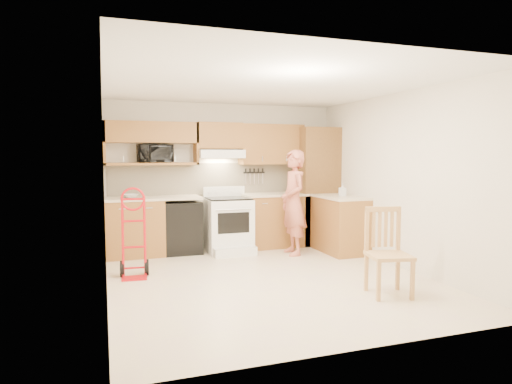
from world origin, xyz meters
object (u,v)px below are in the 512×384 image
range (229,220)px  dining_chair (389,252)px  person (293,202)px  microwave (155,154)px  hand_truck (134,237)px

range → dining_chair: (1.11, -2.82, -0.03)m
range → person: bearing=-27.5°
microwave → dining_chair: 4.06m
range → hand_truck: 1.94m
microwave → person: bearing=-28.4°
microwave → hand_truck: size_ratio=0.50×
microwave → range: size_ratio=0.50×
microwave → hand_truck: microwave is taller
hand_truck → person: bearing=18.1°
microwave → range: 1.64m
dining_chair → hand_truck: bearing=160.3°
hand_truck → dining_chair: size_ratio=1.07×
person → dining_chair: size_ratio=1.69×
microwave → person: 2.39m
microwave → dining_chair: microwave is taller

